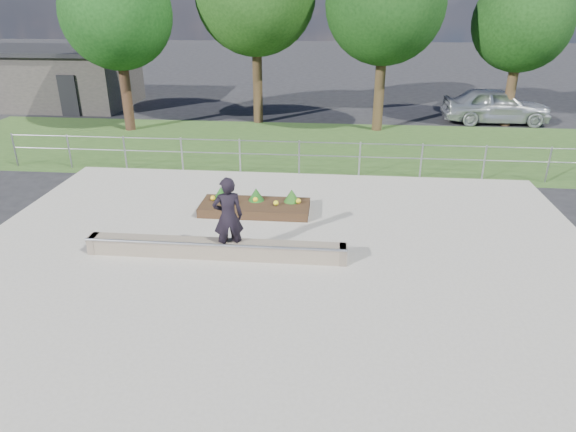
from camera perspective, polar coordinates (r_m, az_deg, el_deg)
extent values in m
plane|color=black|center=(10.61, -1.87, -8.66)|extent=(120.00, 120.00, 0.00)
cube|color=#2B481C|center=(20.72, 1.96, 7.72)|extent=(30.00, 8.00, 0.02)
cube|color=gray|center=(10.59, -1.87, -8.52)|extent=(15.00, 15.00, 0.06)
cylinder|color=gray|center=(20.49, -28.08, 6.48)|extent=(0.06, 0.06, 1.20)
cylinder|color=gray|center=(19.47, -23.12, 6.60)|extent=(0.06, 0.06, 1.20)
cylinder|color=gray|center=(18.61, -17.64, 6.67)|extent=(0.06, 0.06, 1.20)
cylinder|color=gray|center=(17.93, -11.70, 6.68)|extent=(0.06, 0.06, 1.20)
cylinder|color=#989BA0|center=(17.45, -5.36, 6.61)|extent=(0.06, 0.06, 1.20)
cylinder|color=gray|center=(17.20, 1.24, 6.46)|extent=(0.06, 0.06, 1.20)
cylinder|color=#95989D|center=(17.18, 7.95, 6.21)|extent=(0.06, 0.06, 1.20)
cylinder|color=gray|center=(17.39, 14.58, 5.88)|extent=(0.06, 0.06, 1.20)
cylinder|color=gray|center=(17.82, 20.95, 5.49)|extent=(0.06, 0.06, 1.20)
cylinder|color=gray|center=(18.46, 26.95, 5.07)|extent=(0.06, 0.06, 1.20)
cylinder|color=gray|center=(17.05, 1.26, 8.22)|extent=(20.00, 0.04, 0.04)
cylinder|color=gray|center=(17.17, 1.25, 6.77)|extent=(20.00, 0.04, 0.04)
cube|color=#2F2C2A|center=(31.19, -24.50, 13.67)|extent=(8.00, 5.00, 2.80)
cube|color=black|center=(31.02, -24.98, 16.38)|extent=(8.40, 5.40, 0.20)
cube|color=black|center=(28.08, -23.21, 12.16)|extent=(0.90, 0.10, 2.00)
cylinder|color=black|center=(24.12, -17.47, 12.49)|extent=(0.44, 0.44, 2.93)
sphere|color=black|center=(23.76, -18.53, 20.55)|extent=(4.55, 4.55, 4.55)
cylinder|color=black|center=(24.51, -3.39, 14.19)|extent=(0.44, 0.44, 3.38)
cylinder|color=#312313|center=(23.33, 10.08, 13.13)|extent=(0.44, 0.44, 3.15)
sphere|color=black|center=(22.98, 10.77, 22.16)|extent=(4.90, 4.90, 4.90)
cylinder|color=#372516|center=(25.98, 23.41, 12.13)|extent=(0.44, 0.44, 2.70)
sphere|color=black|center=(25.64, 24.59, 19.00)|extent=(4.20, 4.20, 4.20)
cube|color=#65594A|center=(11.91, -8.02, -3.62)|extent=(6.00, 0.40, 0.40)
cylinder|color=#999CA1|center=(11.65, -8.30, -3.19)|extent=(6.00, 0.06, 0.06)
cube|color=brown|center=(12.87, -20.71, -2.86)|extent=(0.15, 0.42, 0.40)
cube|color=brown|center=(11.62, 6.08, -4.26)|extent=(0.15, 0.42, 0.40)
cube|color=black|center=(14.25, -3.69, 0.93)|extent=(3.00, 1.20, 0.25)
sphere|color=yellow|center=(14.49, -8.34, 1.99)|extent=(0.14, 0.14, 0.14)
sphere|color=yellow|center=(14.18, -6.17, 1.62)|extent=(0.14, 0.14, 0.14)
sphere|color=yellow|center=(14.26, -3.65, 1.84)|extent=(0.14, 0.14, 0.14)
sphere|color=yellow|center=(14.00, -1.35, 1.46)|extent=(0.14, 0.14, 0.14)
sphere|color=yellow|center=(14.13, 1.17, 1.67)|extent=(0.14, 0.14, 0.14)
cone|color=#134313|center=(14.55, -7.47, 2.55)|extent=(0.44, 0.44, 0.36)
cone|color=#134313|center=(14.36, -3.57, 2.43)|extent=(0.44, 0.44, 0.36)
cone|color=#1A4714|center=(14.25, 0.41, 2.30)|extent=(0.44, 0.44, 0.36)
cylinder|color=white|center=(11.91, -7.76, -4.55)|extent=(0.05, 0.03, 0.05)
cylinder|color=silver|center=(12.07, -7.58, -4.15)|extent=(0.05, 0.03, 0.05)
cylinder|color=silver|center=(11.81, -5.30, -4.68)|extent=(0.05, 0.03, 0.05)
cylinder|color=white|center=(11.97, -5.14, -4.28)|extent=(0.05, 0.03, 0.05)
cylinder|color=#98989D|center=(11.98, -7.68, -4.24)|extent=(0.02, 0.18, 0.02)
cylinder|color=gray|center=(11.88, -5.22, -4.37)|extent=(0.02, 0.18, 0.02)
cube|color=#AE1915|center=(11.91, -6.46, -4.22)|extent=(0.80, 0.21, 0.02)
imported|color=black|center=(11.51, -6.67, -0.08)|extent=(0.78, 0.63, 1.86)
imported|color=#A4A8AD|center=(26.40, 22.11, 11.31)|extent=(4.84, 1.96, 1.64)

